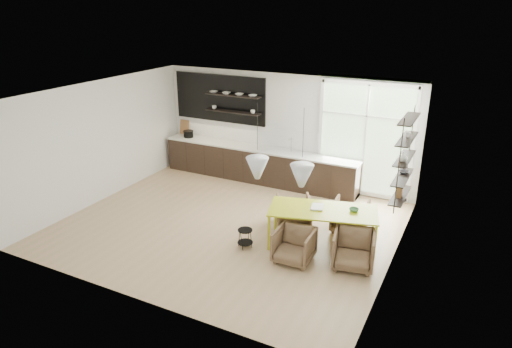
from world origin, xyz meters
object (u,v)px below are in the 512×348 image
at_px(armchair_front_left, 294,245).
at_px(wire_stool, 245,236).
at_px(armchair_back_left, 294,211).
at_px(armchair_back_right, 350,216).
at_px(armchair_front_right, 354,250).
at_px(dining_table, 323,212).

height_order(armchair_front_left, wire_stool, armchair_front_left).
distance_m(armchair_back_left, armchair_back_right, 1.20).
relative_size(armchair_back_left, armchair_front_left, 1.03).
height_order(armchair_back_left, armchair_front_left, armchair_back_left).
bearing_deg(armchair_front_right, wire_stool, 175.96).
bearing_deg(armchair_back_right, armchair_front_right, 103.96).
height_order(armchair_front_right, wire_stool, armchair_front_right).
distance_m(armchair_back_left, armchair_front_left, 1.46).
relative_size(dining_table, wire_stool, 5.81).
height_order(armchair_back_right, armchair_front_right, armchair_front_right).
distance_m(dining_table, armchair_front_left, 0.96).
height_order(dining_table, wire_stool, dining_table).
distance_m(armchair_front_right, wire_stool, 2.12).
bearing_deg(wire_stool, armchair_back_right, 45.35).
bearing_deg(dining_table, armchair_back_left, 132.58).
xyz_separation_m(armchair_back_right, wire_stool, (-1.65, -1.67, -0.08)).
bearing_deg(armchair_back_right, dining_table, 64.87).
xyz_separation_m(dining_table, armchair_front_left, (-0.26, -0.83, -0.39)).
relative_size(armchair_back_left, armchair_front_right, 0.97).
relative_size(armchair_front_right, wire_stool, 1.94).
height_order(armchair_back_left, armchair_front_right, armchair_front_right).
distance_m(dining_table, wire_stool, 1.61).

